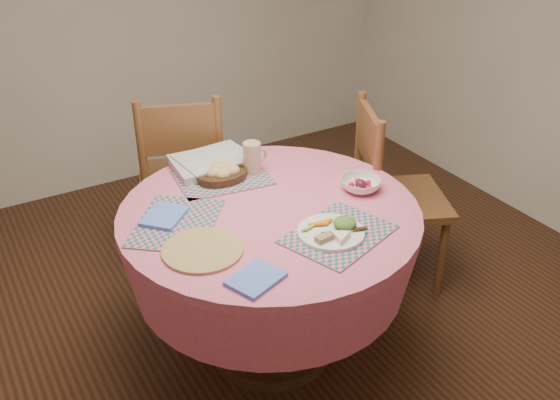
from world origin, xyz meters
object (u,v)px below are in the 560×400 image
Objects in this scene: dinner_plate at (334,230)px; fruit_bowl at (361,185)px; chair_back at (183,175)px; bread_bowl at (222,173)px; dining_table at (270,249)px; chair_right at (392,193)px; wicker_trivet at (203,250)px; latte_mug at (252,157)px.

fruit_bowl is at bearing 37.64° from dinner_plate.
chair_back is 0.62m from bread_bowl.
bread_bowl reaches higher than dining_table.
chair_right reaches higher than dinner_plate.
wicker_trivet is at bearing -123.49° from bread_bowl.
dinner_plate is at bearing -68.84° from dining_table.
dinner_plate reaches higher than wicker_trivet.
dining_table is at bearing 126.60° from chair_right.
dining_table is 0.38m from dinner_plate.
wicker_trivet is (-0.36, -0.14, 0.20)m from dining_table.
chair_back reaches higher than dining_table.
chair_right is at bearing 15.02° from wicker_trivet.
latte_mug is at bearing 91.39° from dinner_plate.
wicker_trivet is 0.50m from dinner_plate.
bread_bowl is (0.31, 0.47, 0.03)m from wicker_trivet.
latte_mug reaches higher than wicker_trivet.
latte_mug is at bearing 130.16° from fruit_bowl.
chair_right is 0.99× the size of chair_back.
bread_bowl is (-0.17, 0.62, 0.01)m from dinner_plate.
dining_table is 4.13× the size of wicker_trivet.
wicker_trivet is (-1.17, -0.32, 0.24)m from chair_right.
dinner_plate is 1.12× the size of bread_bowl.
chair_back is at bearing 87.21° from bread_bowl.
chair_right is 6.94× the size of latte_mug.
chair_right reaches higher than wicker_trivet.
chair_back is at bearing 91.60° from dining_table.
fruit_bowl is (0.44, -0.94, 0.26)m from chair_back.
dinner_plate is (-0.70, -0.47, 0.26)m from chair_right.
fruit_bowl is at bearing -7.66° from dining_table.
chair_back is at bearing 74.11° from chair_right.
dining_table is 0.41m from bread_bowl.
chair_back is at bearing 96.68° from dinner_plate.
dinner_plate is 0.64m from bread_bowl.
bread_bowl is at bearing 104.86° from dinner_plate.
chair_back is 1.07m from fruit_bowl.
chair_back is (-0.02, 0.89, -0.03)m from dining_table.
wicker_trivet is 1.43× the size of fruit_bowl.
bread_bowl reaches higher than dinner_plate.
chair_back reaches higher than dinner_plate.
bread_bowl is 0.16m from latte_mug.
dinner_plate is (0.47, -0.16, 0.02)m from wicker_trivet.
dining_table is 1.26× the size of chair_right.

